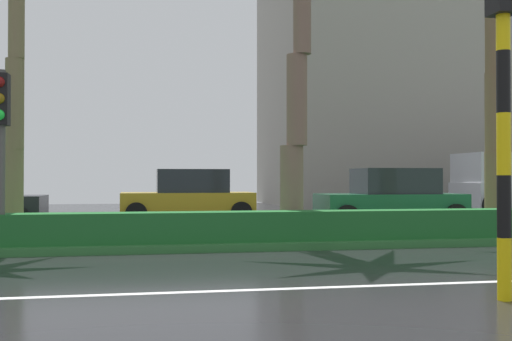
# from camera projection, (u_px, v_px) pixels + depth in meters

# --- Properties ---
(traffic_signal_median_right) EXTENTS (0.28, 0.43, 3.28)m
(traffic_signal_median_right) POSITION_uv_depth(u_px,v_px,m) (1.00, 125.00, 11.43)
(traffic_signal_median_right) COLOR #4C4C47
(traffic_signal_median_right) RESTS_ON median_strip
(traffic_signal_foreground) EXTENTS (0.28, 0.43, 4.35)m
(traffic_signal_foreground) POSITION_uv_depth(u_px,v_px,m) (502.00, 44.00, 7.23)
(traffic_signal_foreground) COLOR yellow
(traffic_signal_foreground) RESTS_ON ground_plane
(car_in_traffic_fourth) EXTENTS (4.30, 2.02, 1.72)m
(car_in_traffic_fourth) POSITION_uv_depth(u_px,v_px,m) (189.00, 196.00, 20.39)
(car_in_traffic_fourth) COLOR #B28C1E
(car_in_traffic_fourth) RESTS_ON ground_plane
(car_in_traffic_fifth) EXTENTS (4.30, 2.02, 1.72)m
(car_in_traffic_fifth) POSITION_uv_depth(u_px,v_px,m) (392.00, 198.00, 18.53)
(car_in_traffic_fifth) COLOR #195133
(car_in_traffic_fifth) RESTS_ON ground_plane
(building_far_right) EXTENTS (16.18, 10.57, 14.52)m
(building_far_right) POSITION_uv_depth(u_px,v_px,m) (416.00, 74.00, 34.71)
(building_far_right) COLOR gray
(building_far_right) RESTS_ON ground_plane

